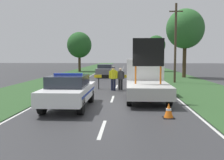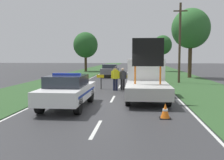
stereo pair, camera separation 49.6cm
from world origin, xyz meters
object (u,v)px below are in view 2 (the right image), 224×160
object	(u,v)px
queued_car_sedan_silver	(140,66)
work_truck	(146,80)
road_barrier	(119,77)
pedestrian_civilian	(123,77)
queued_car_wagon_maroon	(144,74)
queued_car_suv_grey	(110,70)
traffic_cone_centre_front	(161,88)
utility_pole	(180,42)
roadside_tree_mid_left	(191,29)
roadside_tree_near_left	(163,45)
traffic_cone_near_police	(165,111)
queued_car_van_white	(141,67)
police_car	(68,90)
police_officer	(115,76)
roadside_tree_near_right	(86,45)

from	to	relation	value
queued_car_sedan_silver	work_truck	bearing A→B (deg)	89.81
road_barrier	pedestrian_civilian	size ratio (longest dim) A/B	2.07
queued_car_wagon_maroon	queued_car_suv_grey	size ratio (longest dim) A/B	0.96
traffic_cone_centre_front	utility_pole	xyz separation A→B (m)	(2.15, 6.49, 3.33)
work_truck	roadside_tree_mid_left	world-z (taller)	roadside_tree_mid_left
road_barrier	queued_car_sedan_silver	distance (m)	24.36
queued_car_suv_grey	roadside_tree_near_left	size ratio (longest dim) A/B	0.72
queued_car_wagon_maroon	queued_car_sedan_silver	size ratio (longest dim) A/B	0.90
roadside_tree_near_left	pedestrian_civilian	bearing A→B (deg)	-102.07
pedestrian_civilian	queued_car_suv_grey	bearing A→B (deg)	94.23
queued_car_wagon_maroon	roadside_tree_mid_left	xyz separation A→B (m)	(5.21, 6.63, 4.59)
traffic_cone_near_police	utility_pole	distance (m)	14.41
queued_car_van_white	queued_car_suv_grey	bearing A→B (deg)	59.17
queued_car_wagon_maroon	queued_car_sedan_silver	world-z (taller)	queued_car_wagon_maroon
traffic_cone_near_police	queued_car_van_white	size ratio (longest dim) A/B	0.13
queued_car_van_white	police_car	bearing A→B (deg)	81.16
police_officer	utility_pole	size ratio (longest dim) A/B	0.23
utility_pole	pedestrian_civilian	bearing A→B (deg)	-131.46
road_barrier	queued_car_suv_grey	world-z (taller)	queued_car_suv_grey
police_car	roadside_tree_near_right	distance (m)	29.46
queued_car_wagon_maroon	roadside_tree_near_right	world-z (taller)	roadside_tree_near_right
queued_car_wagon_maroon	traffic_cone_near_police	bearing A→B (deg)	91.83
traffic_cone_centre_front	queued_car_van_white	xyz separation A→B (m)	(-1.04, 18.81, 0.57)
queued_car_wagon_maroon	roadside_tree_near_right	bearing A→B (deg)	-63.98
traffic_cone_near_police	roadside_tree_mid_left	world-z (taller)	roadside_tree_mid_left
queued_car_van_white	queued_car_wagon_maroon	bearing A→B (deg)	90.37
traffic_cone_near_police	queued_car_van_white	world-z (taller)	queued_car_van_white
queued_car_suv_grey	utility_pole	xyz separation A→B (m)	(6.81, -6.26, 2.86)
road_barrier	traffic_cone_near_police	world-z (taller)	road_barrier
road_barrier	police_car	bearing A→B (deg)	-109.93
queued_car_van_white	utility_pole	xyz separation A→B (m)	(3.19, -12.33, 2.77)
queued_car_sedan_silver	roadside_tree_near_right	distance (m)	9.53
police_car	pedestrian_civilian	size ratio (longest dim) A/B	3.08
police_car	queued_car_sedan_silver	bearing A→B (deg)	84.38
pedestrian_civilian	utility_pole	xyz separation A→B (m)	(4.75, 5.37, 2.71)
traffic_cone_centre_front	roadside_tree_near_right	bearing A→B (deg)	112.24
police_car	work_truck	distance (m)	4.79
work_truck	road_barrier	bearing A→B (deg)	-69.16
traffic_cone_near_police	queued_car_van_white	distance (m)	26.10
police_officer	police_car	bearing A→B (deg)	100.38
roadside_tree_mid_left	queued_car_sedan_silver	bearing A→B (deg)	111.32
traffic_cone_near_police	queued_car_sedan_silver	size ratio (longest dim) A/B	0.13
traffic_cone_near_police	roadside_tree_near_right	xyz separation A→B (m)	(-9.05, 30.72, 3.85)
roadside_tree_near_left	roadside_tree_near_right	bearing A→B (deg)	-174.12
queued_car_van_white	roadside_tree_mid_left	distance (m)	9.47
traffic_cone_centre_front	queued_car_van_white	size ratio (longest dim) A/B	0.13
roadside_tree_near_right	police_officer	bearing A→B (deg)	-74.00
roadside_tree_near_right	roadside_tree_mid_left	distance (m)	17.75
traffic_cone_centre_front	roadside_tree_near_left	xyz separation A→B (m)	(2.44, 24.69, 3.83)
queued_car_sedan_silver	roadside_tree_mid_left	bearing A→B (deg)	111.32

